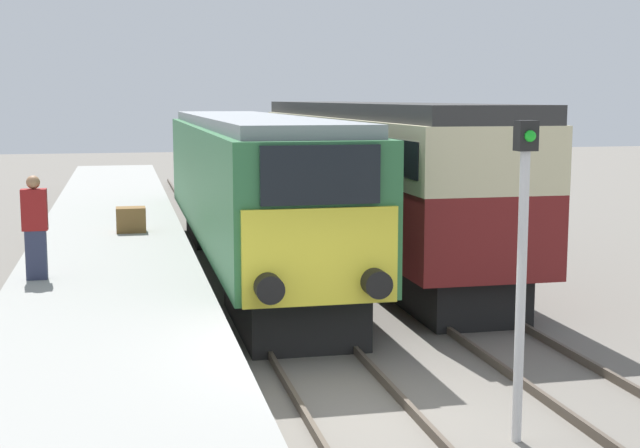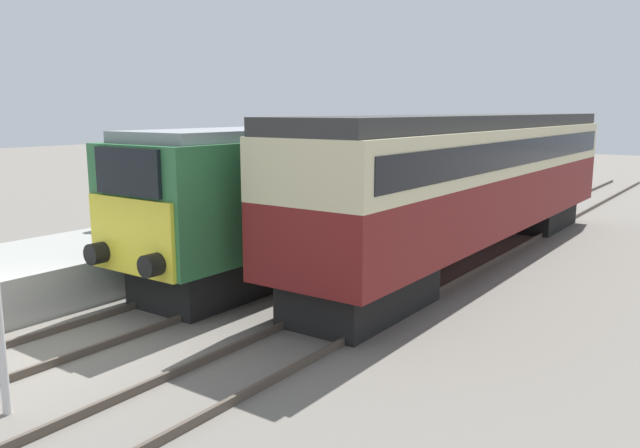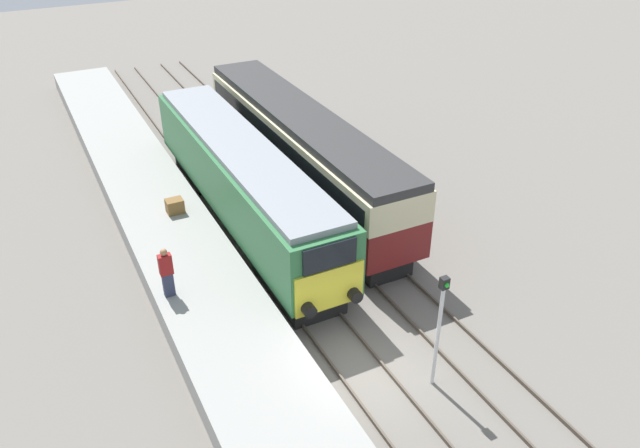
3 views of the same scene
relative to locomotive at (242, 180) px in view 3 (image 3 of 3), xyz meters
The scene contains 9 objects.
ground_plane 10.51m from the locomotive, 90.00° to the right, with size 120.00×120.00×0.00m, color slate.
platform_left 4.34m from the locomotive, 145.30° to the right, with size 3.50×50.00×1.00m.
rails_near_track 5.68m from the locomotive, 90.00° to the right, with size 1.51×60.00×0.14m.
rails_far_track 6.62m from the locomotive, 57.25° to the right, with size 1.50×60.00×0.14m.
locomotive is the anchor object (origin of this frame).
passenger_carriage 3.68m from the locomotive, 21.82° to the left, with size 2.75×16.50×4.10m.
person_on_platform 6.62m from the locomotive, 133.12° to the right, with size 0.44×0.26×1.86m.
signal_post 11.57m from the locomotive, 81.55° to the right, with size 0.24×0.28×3.96m.
luggage_crate 3.00m from the locomotive, 167.84° to the left, with size 0.70×0.56×0.60m.
Camera 3 is at (-7.61, -11.96, 14.02)m, focal length 35.00 mm.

